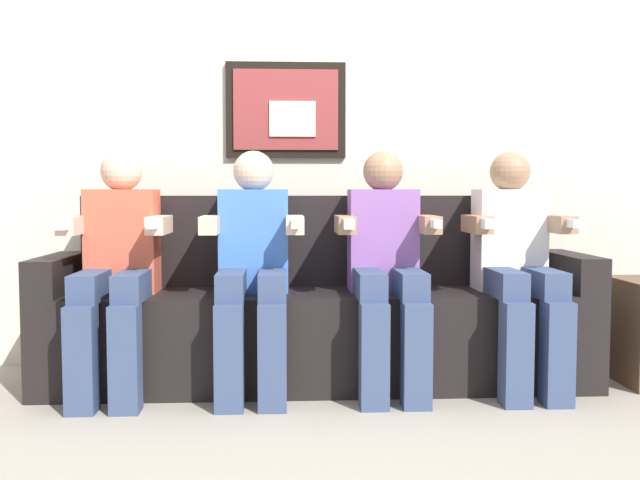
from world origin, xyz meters
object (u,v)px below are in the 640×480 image
(person_right_center, at_px, (386,260))
(person_leftmost, at_px, (117,261))
(couch, at_px, (318,318))
(person_rightmost, at_px, (517,259))
(person_left_center, at_px, (253,261))

(person_right_center, bearing_deg, person_leftmost, 180.00)
(person_leftmost, relative_size, person_right_center, 1.00)
(couch, relative_size, person_right_center, 2.33)
(person_right_center, height_order, person_rightmost, same)
(person_left_center, relative_size, person_rightmost, 1.00)
(person_leftmost, relative_size, person_left_center, 1.00)
(person_right_center, bearing_deg, person_left_center, 179.96)
(person_leftmost, height_order, person_right_center, same)
(couch, xyz_separation_m, person_rightmost, (0.91, -0.17, 0.29))
(person_leftmost, xyz_separation_m, person_right_center, (1.22, 0.00, 0.00))
(couch, bearing_deg, person_right_center, -29.03)
(couch, height_order, person_right_center, person_right_center)
(couch, distance_m, person_leftmost, 0.98)
(couch, height_order, person_leftmost, person_leftmost)
(couch, height_order, person_rightmost, person_rightmost)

